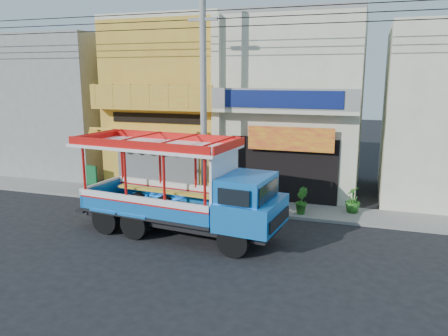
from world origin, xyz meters
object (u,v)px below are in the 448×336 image
Objects in this scene: utility_pole at (207,87)px; potted_plant_a at (263,190)px; songthaew_truck at (192,191)px; green_sign at (92,178)px; potted_plant_b at (301,201)px; potted_plant_c at (353,200)px.

utility_pole reaches higher than potted_plant_a.
songthaew_truck reaches higher than potted_plant_a.
green_sign is (-6.43, 1.09, -4.45)m from utility_pole.
green_sign is (-7.08, 4.35, -1.07)m from songthaew_truck.
utility_pole is at bearing 75.03° from potted_plant_b.
utility_pole reaches higher than green_sign.
utility_pole reaches higher than potted_plant_b.
utility_pole reaches higher than potted_plant_c.
potted_plant_c is at bearing 9.70° from utility_pole.
green_sign reaches higher than potted_plant_b.
songthaew_truck is 6.74m from potted_plant_c.
songthaew_truck is 7.20× the size of potted_plant_c.
songthaew_truck is at bearing -78.57° from utility_pole.
utility_pole is at bearing -9.66° from green_sign.
potted_plant_c is (12.23, -0.10, 0.06)m from green_sign.
potted_plant_a is (2.04, 1.30, -4.37)m from utility_pole.
green_sign reaches higher than potted_plant_c.
utility_pole is 4.74m from songthaew_truck.
green_sign is 12.23m from potted_plant_c.
potted_plant_a is 2.13m from potted_plant_b.
potted_plant_b is (10.28, -0.90, 0.06)m from green_sign.
potted_plant_a is at bearing 1.37° from green_sign.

